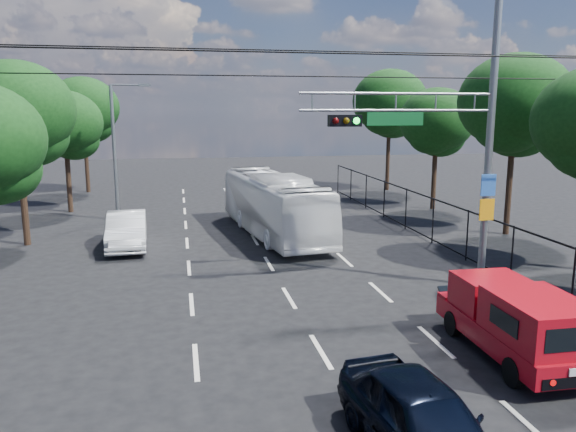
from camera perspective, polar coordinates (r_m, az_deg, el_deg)
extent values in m
cube|color=beige|center=(13.68, -9.34, -14.38)|extent=(0.12, 2.00, 0.01)
cube|color=beige|center=(17.38, -9.77, -8.80)|extent=(0.12, 2.00, 0.01)
cube|color=beige|center=(21.20, -10.03, -5.20)|extent=(0.12, 2.00, 0.01)
cube|color=beige|center=(25.07, -10.22, -2.71)|extent=(0.12, 2.00, 0.01)
cube|color=beige|center=(28.97, -10.35, -0.88)|extent=(0.12, 2.00, 0.01)
cube|color=beige|center=(32.90, -10.45, 0.51)|extent=(0.12, 2.00, 0.01)
cube|color=beige|center=(36.85, -10.53, 1.60)|extent=(0.12, 2.00, 0.01)
cube|color=beige|center=(40.80, -10.60, 2.48)|extent=(0.12, 2.00, 0.01)
cube|color=beige|center=(14.05, 3.34, -13.54)|extent=(0.12, 2.00, 0.01)
cube|color=beige|center=(17.68, 0.10, -8.30)|extent=(0.12, 2.00, 0.01)
cube|color=beige|center=(21.44, -1.97, -4.85)|extent=(0.12, 2.00, 0.01)
cube|color=beige|center=(25.27, -3.40, -2.44)|extent=(0.12, 2.00, 0.01)
cube|color=beige|center=(29.15, -4.45, -0.67)|extent=(0.12, 2.00, 0.01)
cube|color=beige|center=(33.06, -5.25, 0.69)|extent=(0.12, 2.00, 0.01)
cube|color=beige|center=(36.99, -5.88, 1.76)|extent=(0.12, 2.00, 0.01)
cube|color=beige|center=(40.93, -6.39, 2.62)|extent=(0.12, 2.00, 0.01)
cube|color=beige|center=(11.94, 23.53, -19.16)|extent=(0.12, 2.00, 0.01)
cube|color=beige|center=(15.02, 14.76, -12.23)|extent=(0.12, 2.00, 0.01)
cube|color=beige|center=(18.46, 9.36, -7.61)|extent=(0.12, 2.00, 0.01)
cube|color=beige|center=(22.09, 5.76, -4.43)|extent=(0.12, 2.00, 0.01)
cube|color=beige|center=(25.83, 3.22, -2.15)|extent=(0.12, 2.00, 0.01)
cube|color=beige|center=(29.63, 1.32, -0.45)|extent=(0.12, 2.00, 0.01)
cube|color=beige|center=(33.48, -0.14, 0.87)|extent=(0.12, 2.00, 0.01)
cube|color=beige|center=(37.37, -1.29, 1.91)|extent=(0.12, 2.00, 0.01)
cube|color=beige|center=(41.27, -2.24, 2.75)|extent=(0.12, 2.00, 0.01)
cylinder|color=slate|center=(19.08, 19.79, 7.05)|extent=(0.24, 0.24, 9.50)
cylinder|color=slate|center=(17.68, 11.24, 12.09)|extent=(6.20, 0.08, 0.08)
cylinder|color=slate|center=(17.67, 11.18, 10.47)|extent=(6.20, 0.08, 0.08)
cube|color=black|center=(17.11, 5.78, 9.61)|extent=(1.00, 0.28, 0.35)
sphere|color=#3F0505|center=(16.88, 4.88, 9.61)|extent=(0.20, 0.20, 0.20)
sphere|color=#4C3805|center=(16.97, 5.93, 9.60)|extent=(0.20, 0.20, 0.20)
sphere|color=#0CE533|center=(17.07, 6.97, 9.58)|extent=(0.20, 0.20, 0.20)
cube|color=#0B5121|center=(17.64, 10.84, 9.67)|extent=(1.80, 0.05, 0.40)
cube|color=blue|center=(19.07, 19.69, 2.97)|extent=(0.50, 0.04, 0.70)
cube|color=orange|center=(19.19, 19.54, 0.61)|extent=(0.50, 0.04, 0.70)
cylinder|color=slate|center=(18.76, 18.43, 10.90)|extent=(0.05, 0.05, 0.50)
cylinder|color=slate|center=(18.16, 14.78, 11.12)|extent=(0.05, 0.05, 0.50)
cylinder|color=slate|center=(17.64, 10.90, 11.30)|extent=(0.05, 0.05, 0.50)
cylinder|color=slate|center=(17.20, 6.79, 11.43)|extent=(0.05, 0.05, 0.50)
cylinder|color=slate|center=(16.85, 2.49, 11.51)|extent=(0.05, 0.05, 0.50)
cylinder|color=slate|center=(30.65, -17.22, 6.05)|extent=(0.18, 0.18, 7.00)
cylinder|color=slate|center=(30.51, -16.06, 12.68)|extent=(1.60, 0.09, 0.09)
cube|color=slate|center=(30.45, -14.34, 12.76)|extent=(0.60, 0.22, 0.15)
cylinder|color=black|center=(14.81, 1.67, 16.26)|extent=(22.00, 0.04, 0.04)
cylinder|color=black|center=(18.26, -0.84, 16.49)|extent=(22.00, 0.04, 0.04)
cylinder|color=black|center=(19.68, -1.63, 14.03)|extent=(22.00, 0.04, 0.04)
cube|color=black|center=(23.40, 16.71, 0.90)|extent=(0.04, 34.00, 0.06)
cube|color=black|center=(23.76, 16.48, -3.38)|extent=(0.04, 34.00, 0.06)
cylinder|color=black|center=(17.87, 26.98, -5.96)|extent=(0.06, 0.06, 2.00)
cylinder|color=black|center=(20.22, 21.80, -3.69)|extent=(0.06, 0.06, 2.00)
cylinder|color=black|center=(22.72, 17.74, -1.89)|extent=(0.06, 0.06, 2.00)
cylinder|color=black|center=(25.32, 14.51, -0.44)|extent=(0.06, 0.06, 2.00)
cylinder|color=black|center=(28.01, 11.89, 0.73)|extent=(0.06, 0.06, 2.00)
cylinder|color=black|center=(30.76, 9.74, 1.70)|extent=(0.06, 0.06, 2.00)
cylinder|color=black|center=(33.55, 7.93, 2.50)|extent=(0.06, 0.06, 2.00)
cylinder|color=black|center=(36.37, 6.41, 3.18)|extent=(0.06, 0.06, 2.00)
cylinder|color=black|center=(39.22, 5.10, 3.76)|extent=(0.06, 0.06, 2.00)
cylinder|color=black|center=(28.00, 21.56, 3.06)|extent=(0.28, 0.28, 4.76)
ellipsoid|color=black|center=(27.80, 22.10, 10.72)|extent=(5.10, 5.10, 4.33)
ellipsoid|color=black|center=(28.28, 22.29, 8.27)|extent=(3.40, 3.40, 2.72)
ellipsoid|color=black|center=(27.45, 21.56, 8.63)|extent=(3.23, 3.23, 2.58)
cylinder|color=black|center=(33.93, 14.63, 4.08)|extent=(0.28, 0.28, 4.03)
ellipsoid|color=black|center=(33.73, 14.89, 9.43)|extent=(4.32, 4.32, 3.67)
ellipsoid|color=black|center=(34.20, 15.19, 7.74)|extent=(2.88, 2.88, 2.30)
ellipsoid|color=black|center=(33.42, 14.42, 7.96)|extent=(2.74, 2.74, 2.19)
cylinder|color=black|center=(41.28, 10.12, 6.03)|extent=(0.28, 0.28, 4.93)
ellipsoid|color=black|center=(41.15, 10.30, 11.41)|extent=(5.28, 5.28, 4.49)
ellipsoid|color=black|center=(41.58, 10.62, 9.69)|extent=(3.52, 3.52, 2.82)
ellipsoid|color=black|center=(40.84, 9.89, 9.94)|extent=(3.34, 3.34, 2.68)
cylinder|color=black|center=(26.47, -25.31, 2.06)|extent=(0.28, 0.28, 4.48)
ellipsoid|color=black|center=(26.23, -25.94, 9.68)|extent=(4.80, 4.80, 4.08)
ellipsoid|color=black|center=(26.45, -24.73, 7.34)|extent=(3.20, 3.20, 2.56)
ellipsoid|color=black|center=(26.14, -26.62, 7.51)|extent=(3.04, 3.04, 2.43)
cylinder|color=black|center=(34.17, -21.40, 3.63)|extent=(0.28, 0.28, 3.92)
ellipsoid|color=black|center=(33.96, -21.76, 8.79)|extent=(4.20, 4.20, 3.57)
ellipsoid|color=black|center=(34.22, -20.89, 7.21)|extent=(2.80, 2.80, 2.24)
ellipsoid|color=black|center=(33.86, -22.31, 7.32)|extent=(2.66, 2.66, 2.13)
cylinder|color=black|center=(42.02, -19.79, 5.41)|extent=(0.28, 0.28, 4.59)
ellipsoid|color=black|center=(41.88, -20.11, 10.33)|extent=(4.92, 4.92, 4.18)
ellipsoid|color=black|center=(42.13, -19.41, 8.81)|extent=(3.28, 3.28, 2.62)
ellipsoid|color=black|center=(41.74, -20.55, 8.95)|extent=(3.12, 3.12, 2.49)
cylinder|color=black|center=(15.46, 16.46, -10.40)|extent=(0.25, 0.64, 0.63)
cylinder|color=black|center=(16.18, 21.42, -9.75)|extent=(0.25, 0.64, 0.63)
cylinder|color=black|center=(13.22, 22.01, -14.49)|extent=(0.25, 0.64, 0.63)
cube|color=maroon|center=(14.60, 21.75, -11.00)|extent=(1.79, 4.55, 0.51)
cube|color=maroon|center=(16.22, 17.98, -8.29)|extent=(1.68, 0.53, 0.50)
cube|color=black|center=(16.35, 17.63, -7.27)|extent=(1.54, 0.39, 0.28)
cube|color=maroon|center=(15.22, 19.87, -7.34)|extent=(1.65, 1.43, 0.86)
cube|color=black|center=(14.65, 21.20, -7.94)|extent=(1.40, 0.07, 0.50)
cube|color=maroon|center=(13.58, 24.18, -9.57)|extent=(1.72, 2.33, 0.95)
cube|color=black|center=(14.05, 27.10, -9.02)|extent=(0.05, 1.09, 0.41)
cube|color=black|center=(13.12, 21.07, -9.92)|extent=(0.05, 1.09, 0.41)
cube|color=black|center=(12.71, 27.10, -11.08)|extent=(1.31, 0.07, 0.50)
cube|color=black|center=(12.96, 27.06, -14.78)|extent=(1.45, 0.10, 0.24)
cube|color=silver|center=(12.85, 27.25, -13.92)|extent=(0.32, 0.03, 0.16)
imported|color=black|center=(10.17, 13.50, -19.63)|extent=(2.13, 4.24, 1.38)
imported|color=silver|center=(26.06, -1.44, 1.17)|extent=(3.76, 10.48, 2.85)
imported|color=white|center=(24.74, -16.06, -1.39)|extent=(1.81, 4.60, 1.49)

